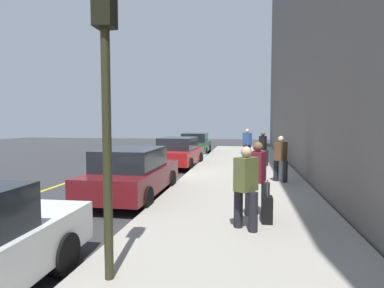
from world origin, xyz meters
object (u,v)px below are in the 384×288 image
object	(u,v)px
parked_car_red	(179,152)
rolling_suitcase	(267,209)
traffic_light_pole	(106,74)
pedestrian_olive_coat	(246,185)
parked_car_maroon	(133,173)
pedestrian_brown_coat	(281,157)
pedestrian_blue_coat	(247,143)
pedestrian_black_coat	(263,148)
pedestrian_burgundy_coat	(257,177)
parked_car_green	(195,144)

from	to	relation	value
parked_car_red	rolling_suitcase	size ratio (longest dim) A/B	4.66
traffic_light_pole	pedestrian_olive_coat	bearing A→B (deg)	-38.12
parked_car_maroon	traffic_light_pole	xyz separation A→B (m)	(-5.10, -1.51, 2.16)
pedestrian_brown_coat	parked_car_maroon	bearing A→B (deg)	120.07
parked_car_maroon	pedestrian_blue_coat	xyz separation A→B (m)	(9.86, -3.43, 0.31)
parked_car_maroon	pedestrian_black_coat	size ratio (longest dim) A/B	2.68
pedestrian_olive_coat	pedestrian_burgundy_coat	xyz separation A→B (m)	(0.92, -0.26, 0.02)
pedestrian_brown_coat	parked_car_red	bearing A→B (deg)	48.53
parked_car_green	pedestrian_olive_coat	distance (m)	16.00
pedestrian_olive_coat	pedestrian_blue_coat	xyz separation A→B (m)	(12.63, -0.08, 0.03)
pedestrian_brown_coat	traffic_light_pole	size ratio (longest dim) A/B	0.40
pedestrian_olive_coat	pedestrian_burgundy_coat	size ratio (longest dim) A/B	0.98
pedestrian_burgundy_coat	rolling_suitcase	distance (m)	0.77
parked_car_maroon	parked_car_red	distance (m)	6.69
pedestrian_brown_coat	pedestrian_olive_coat	distance (m)	5.55
pedestrian_olive_coat	parked_car_maroon	bearing A→B (deg)	50.49
parked_car_green	pedestrian_black_coat	bearing A→B (deg)	-144.59
pedestrian_black_coat	pedestrian_brown_coat	bearing A→B (deg)	-174.41
parked_car_green	pedestrian_black_coat	size ratio (longest dim) A/B	2.50
parked_car_green	pedestrian_blue_coat	bearing A→B (deg)	-130.27
parked_car_green	rolling_suitcase	bearing A→B (deg)	-165.51
pedestrian_black_coat	traffic_light_pole	world-z (taller)	traffic_light_pole
parked_car_maroon	parked_car_green	distance (m)	12.86
parked_car_red	pedestrian_black_coat	world-z (taller)	pedestrian_black_coat
pedestrian_brown_coat	rolling_suitcase	distance (m)	5.00
parked_car_green	pedestrian_blue_coat	world-z (taller)	pedestrian_blue_coat
pedestrian_brown_coat	rolling_suitcase	size ratio (longest dim) A/B	1.78
rolling_suitcase	pedestrian_olive_coat	bearing A→B (deg)	138.42
pedestrian_brown_coat	pedestrian_blue_coat	distance (m)	7.30
pedestrian_olive_coat	pedestrian_brown_coat	bearing A→B (deg)	-12.82
parked_car_maroon	pedestrian_brown_coat	bearing A→B (deg)	-59.93
pedestrian_brown_coat	pedestrian_burgundy_coat	size ratio (longest dim) A/B	0.96
pedestrian_brown_coat	pedestrian_burgundy_coat	distance (m)	4.59
parked_car_green	pedestrian_olive_coat	size ratio (longest dim) A/B	2.50
parked_car_green	pedestrian_blue_coat	distance (m)	4.64
parked_car_maroon	pedestrian_brown_coat	world-z (taller)	pedestrian_brown_coat
pedestrian_brown_coat	traffic_light_pole	xyz separation A→B (m)	(-7.75, 3.07, 1.89)
pedestrian_olive_coat	rolling_suitcase	distance (m)	0.91
pedestrian_brown_coat	pedestrian_olive_coat	bearing A→B (deg)	167.18
parked_car_red	pedestrian_olive_coat	bearing A→B (deg)	-160.56
parked_car_green	parked_car_maroon	bearing A→B (deg)	-179.53
parked_car_maroon	rolling_suitcase	bearing A→B (deg)	-120.63
parked_car_green	pedestrian_brown_coat	world-z (taller)	pedestrian_brown_coat
pedestrian_olive_coat	pedestrian_blue_coat	bearing A→B (deg)	-0.37
parked_car_maroon	pedestrian_burgundy_coat	bearing A→B (deg)	-117.02
parked_car_red	pedestrian_blue_coat	bearing A→B (deg)	-47.08
pedestrian_brown_coat	pedestrian_olive_coat	xyz separation A→B (m)	(-5.41, 1.23, 0.01)
pedestrian_black_coat	rolling_suitcase	distance (m)	9.13
pedestrian_black_coat	rolling_suitcase	bearing A→B (deg)	177.69
parked_car_green	pedestrian_brown_coat	size ratio (longest dim) A/B	2.54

